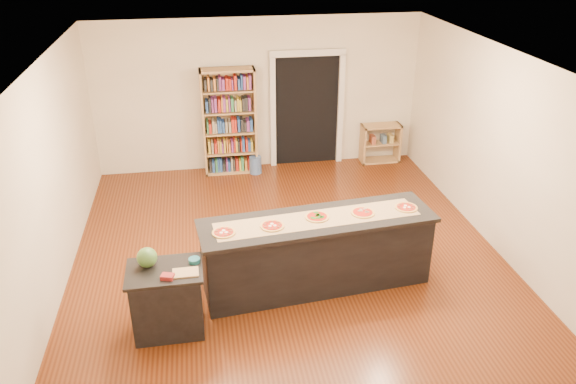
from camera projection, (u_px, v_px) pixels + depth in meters
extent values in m
cube|color=#F0E4C9|center=(291.00, 171.00, 7.24)|extent=(6.00, 7.00, 2.80)
cube|color=#602C10|center=(290.00, 262.00, 7.86)|extent=(6.00, 7.00, 0.01)
cube|color=white|center=(291.00, 63.00, 6.62)|extent=(6.00, 7.00, 0.01)
cube|color=black|center=(307.00, 111.00, 10.61)|extent=(1.20, 0.02, 2.10)
cube|color=silver|center=(273.00, 113.00, 10.48)|extent=(0.10, 0.08, 2.10)
cube|color=silver|center=(340.00, 110.00, 10.67)|extent=(0.10, 0.08, 2.10)
cube|color=silver|center=(308.00, 53.00, 10.09)|extent=(1.40, 0.08, 0.12)
cube|color=black|center=(317.00, 254.00, 7.19)|extent=(2.89, 0.72, 0.93)
cube|color=black|center=(318.00, 221.00, 6.97)|extent=(2.97, 0.80, 0.05)
cube|color=black|center=(168.00, 302.00, 6.41)|extent=(0.77, 0.54, 0.80)
cube|color=black|center=(164.00, 271.00, 6.22)|extent=(0.84, 0.62, 0.04)
cube|color=tan|center=(229.00, 122.00, 10.24)|extent=(0.98, 0.35, 1.96)
cube|color=tan|center=(380.00, 143.00, 10.95)|extent=(0.76, 0.32, 0.76)
cylinder|color=#47669F|center=(255.00, 165.00, 10.52)|extent=(0.23, 0.23, 0.33)
cube|color=tan|center=(318.00, 219.00, 6.96)|extent=(2.61, 0.73, 0.00)
sphere|color=#144214|center=(147.00, 257.00, 6.23)|extent=(0.23, 0.23, 0.23)
cube|color=tan|center=(186.00, 273.00, 6.15)|extent=(0.29, 0.19, 0.02)
cube|color=maroon|center=(168.00, 277.00, 6.05)|extent=(0.16, 0.13, 0.05)
cylinder|color=#195966|center=(194.00, 260.00, 6.34)|extent=(0.13, 0.13, 0.05)
cylinder|color=#D6A652|center=(224.00, 233.00, 6.64)|extent=(0.29, 0.29, 0.02)
cylinder|color=#A5190C|center=(224.00, 232.00, 6.63)|extent=(0.24, 0.24, 0.00)
cylinder|color=#D6A652|center=(272.00, 226.00, 6.78)|extent=(0.28, 0.28, 0.02)
cylinder|color=#A5190C|center=(272.00, 225.00, 6.78)|extent=(0.23, 0.23, 0.00)
cylinder|color=#D6A652|center=(317.00, 217.00, 6.98)|extent=(0.31, 0.31, 0.02)
cylinder|color=#A5190C|center=(317.00, 216.00, 6.98)|extent=(0.26, 0.26, 0.00)
cylinder|color=#D6A652|center=(363.00, 213.00, 7.08)|extent=(0.32, 0.32, 0.02)
cylinder|color=#A5190C|center=(363.00, 212.00, 7.08)|extent=(0.26, 0.26, 0.00)
cylinder|color=#D6A652|center=(406.00, 207.00, 7.21)|extent=(0.29, 0.29, 0.02)
cylinder|color=#A5190C|center=(406.00, 207.00, 7.21)|extent=(0.23, 0.23, 0.00)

